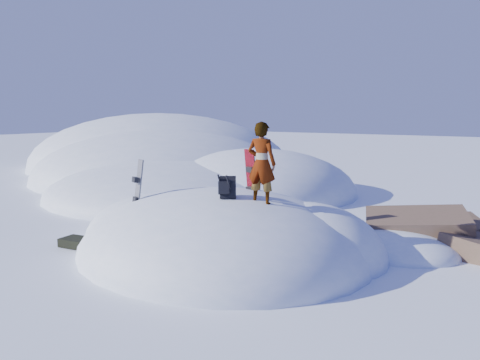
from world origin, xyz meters
The scene contains 9 objects.
ground centered at (0.00, 0.00, 0.00)m, with size 120.00×120.00×0.00m, color white.
snow_mound centered at (-0.17, 0.24, 0.00)m, with size 8.00×6.00×3.00m.
snow_ridge centered at (-10.43, 9.85, 0.00)m, with size 21.50×18.50×6.40m.
rock_outcrop centered at (3.72, 3.01, 0.01)m, with size 4.68×4.41×1.68m.
snowboard_red centered at (0.33, 0.80, 1.62)m, with size 0.34×0.28×1.59m.
snowboard_dark centered at (-1.87, -0.76, 1.39)m, with size 0.37×0.35×1.57m.
backpack centered at (0.52, -0.49, 1.66)m, with size 0.49×0.54×0.57m.
gear_pile centered at (-3.21, -1.41, 0.13)m, with size 0.99×0.75×0.26m.
person centered at (1.20, -0.21, 2.19)m, with size 0.63×0.42×1.74m, color slate.
Camera 1 is at (6.07, -8.55, 3.25)m, focal length 35.00 mm.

